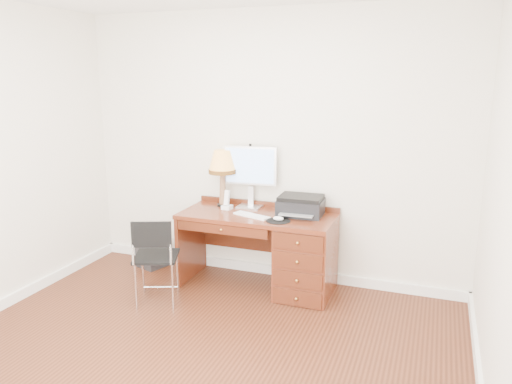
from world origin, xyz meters
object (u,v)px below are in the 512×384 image
at_px(phone, 227,204).
at_px(chair, 152,252).
at_px(leg_lamp, 222,165).
at_px(printer, 301,205).
at_px(desk, 289,251).
at_px(equipment_box, 152,253).
at_px(monitor, 251,169).

xyz_separation_m(phone, chair, (-0.42, -0.75, -0.31)).
bearing_deg(leg_lamp, printer, -3.22).
xyz_separation_m(desk, equipment_box, (-1.59, 0.10, -0.26)).
relative_size(phone, chair, 0.23).
distance_m(phone, equipment_box, 1.13).
bearing_deg(phone, leg_lamp, 137.87).
xyz_separation_m(monitor, equipment_box, (-1.11, -0.13, -0.99)).
bearing_deg(chair, monitor, 34.97).
bearing_deg(desk, phone, 174.93).
height_order(leg_lamp, phone, leg_lamp).
distance_m(printer, leg_lamp, 0.90).
bearing_deg(chair, equipment_box, 100.95).
bearing_deg(phone, desk, 1.75).
relative_size(printer, leg_lamp, 0.76).
relative_size(printer, equipment_box, 1.42).
relative_size(desk, printer, 3.44).
height_order(printer, chair, printer).
height_order(monitor, equipment_box, monitor).
height_order(desk, leg_lamp, leg_lamp).
relative_size(phone, equipment_box, 0.63).
distance_m(desk, equipment_box, 1.62).
bearing_deg(printer, chair, -147.31).
height_order(phone, chair, phone).
height_order(desk, equipment_box, desk).
bearing_deg(phone, chair, -111.99).
bearing_deg(desk, printer, 56.70).
distance_m(chair, equipment_box, 1.00).
height_order(desk, printer, printer).
bearing_deg(monitor, leg_lamp, -172.56).
bearing_deg(phone, printer, 11.28).
distance_m(desk, monitor, 0.90).
bearing_deg(chair, printer, 13.18).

